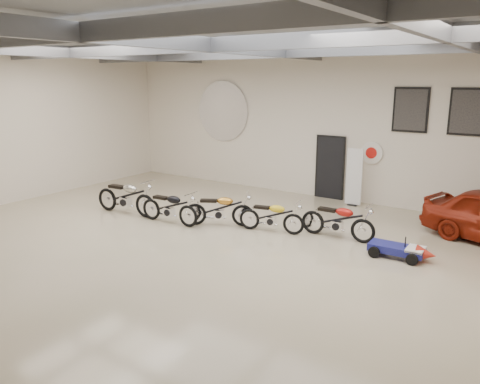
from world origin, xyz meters
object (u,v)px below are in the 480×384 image
Objects in this scene: motorcycle_red at (337,219)px; go_kart at (402,247)px; motorcycle_yellow at (271,215)px; banner_stand at (354,177)px; motorcycle_gold at (219,208)px; motorcycle_silver at (125,196)px; motorcycle_black at (169,206)px.

motorcycle_red is 1.87m from go_kart.
motorcycle_yellow is at bearing -163.96° from motorcycle_red.
banner_stand is 4.69m from go_kart.
motorcycle_gold is 1.27× the size of go_kart.
motorcycle_yellow reaches higher than go_kart.
motorcycle_red reaches higher than motorcycle_gold.
motorcycle_silver is at bearing -167.63° from motorcycle_red.
motorcycle_red is at bearing -80.27° from banner_stand.
banner_stand is 1.06× the size of motorcycle_yellow.
motorcycle_gold is at bearing -166.19° from motorcycle_red.
go_kart is (1.79, -0.50, -0.23)m from motorcycle_red.
banner_stand reaches higher than motorcycle_yellow.
motorcycle_gold reaches higher than motorcycle_yellow.
motorcycle_black is at bearing 176.55° from motorcycle_gold.
motorcycle_red is (3.16, 0.84, 0.01)m from motorcycle_gold.
motorcycle_silver is 1.23× the size of motorcycle_yellow.
motorcycle_black reaches higher than go_kart.
motorcycle_gold is (3.04, 0.64, -0.07)m from motorcycle_silver.
motorcycle_black is at bearing -163.04° from motorcycle_red.
go_kart is at bearing -16.57° from motorcycle_red.
banner_stand is at bearing 103.04° from motorcycle_red.
motorcycle_red is at bearing 4.76° from motorcycle_yellow.
banner_stand is 4.80m from motorcycle_gold.
motorcycle_silver is at bearing -142.45° from banner_stand.
go_kart is at bearing 6.18° from motorcycle_black.
banner_stand is at bearing 32.29° from motorcycle_gold.
motorcycle_gold is 0.99× the size of motorcycle_red.
motorcycle_yellow is 1.18× the size of go_kart.
motorcycle_black is at bearing -173.78° from motorcycle_yellow.
motorcycle_red is (6.20, 1.48, -0.06)m from motorcycle_silver.
motorcycle_gold is at bearing -123.44° from banner_stand.
motorcycle_gold is (1.30, 0.61, -0.00)m from motorcycle_black.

